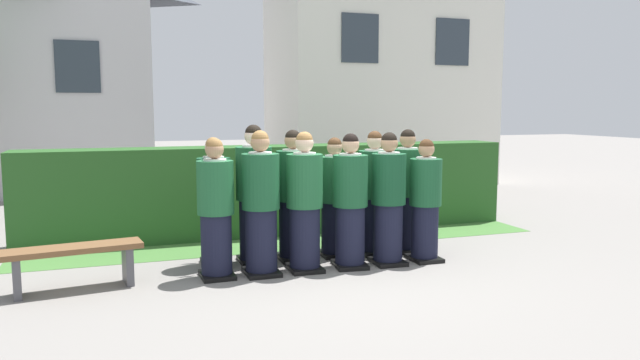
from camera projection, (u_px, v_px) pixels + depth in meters
name	position (u px, v px, depth m)	size (l,w,h in m)	color
ground_plane	(327.00, 268.00, 7.29)	(60.00, 60.00, 0.00)	gray
student_front_row_0	(216.00, 212.00, 6.81)	(0.42, 0.51, 1.60)	black
student_front_row_1	(261.00, 206.00, 6.94)	(0.44, 0.48, 1.69)	black
student_front_row_2	(305.00, 205.00, 7.11)	(0.43, 0.49, 1.66)	black
student_front_row_3	(350.00, 204.00, 7.27)	(0.43, 0.51, 1.64)	black
student_front_row_4	(388.00, 202.00, 7.42)	(0.43, 0.53, 1.64)	black
student_front_row_5	(425.00, 203.00, 7.58)	(0.40, 0.45, 1.55)	black
student_rear_row_0	(214.00, 205.00, 7.38)	(0.41, 0.52, 1.59)	black
student_rear_row_1	(254.00, 197.00, 7.48)	(0.45, 0.55, 1.74)	black
student_rear_row_2	(293.00, 198.00, 7.62)	(0.43, 0.49, 1.67)	black
student_rear_row_3	(334.00, 200.00, 7.82)	(0.41, 0.50, 1.56)	black
student_rear_row_4	(374.00, 196.00, 7.94)	(0.43, 0.48, 1.64)	black
student_rear_row_5	(407.00, 194.00, 8.08)	(0.43, 0.50, 1.66)	black
hedge	(278.00, 189.00, 9.32)	(7.56, 0.70, 1.36)	#285623
school_building_main	(23.00, 54.00, 13.99)	(5.91, 3.88, 6.21)	silver
school_building_annex	(379.00, 39.00, 15.42)	(5.65, 3.35, 7.26)	silver
wooden_bench	(74.00, 258.00, 6.37)	(1.44, 0.55, 0.48)	brown
lawn_strip	(293.00, 243.00, 8.65)	(7.56, 0.90, 0.01)	#477A38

